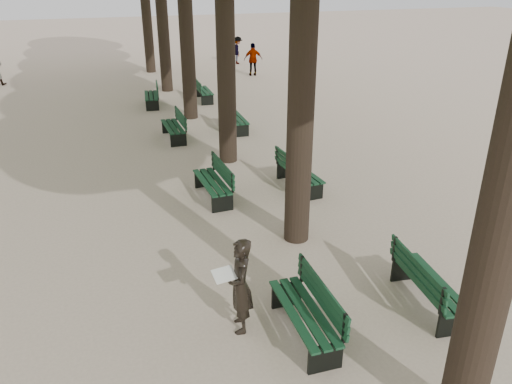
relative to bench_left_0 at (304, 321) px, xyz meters
name	(u,v)px	position (x,y,z in m)	size (l,w,h in m)	color
ground	(285,346)	(-0.37, -0.13, -0.27)	(120.00, 120.00, 0.00)	beige
bench_left_0	(304,321)	(0.00, 0.00, 0.00)	(0.64, 1.82, 0.92)	black
bench_left_1	(213,188)	(0.00, 5.39, 0.00)	(0.61, 1.81, 0.92)	black
bench_left_2	(174,131)	(0.00, 10.42, 0.00)	(0.57, 1.80, 0.92)	black
bench_left_3	(152,100)	(0.00, 15.16, 0.00)	(0.79, 1.86, 0.92)	black
bench_right_0	(428,292)	(2.27, 0.00, 0.00)	(0.80, 1.86, 0.92)	black
bench_right_1	(299,178)	(2.27, 5.27, 0.00)	(0.66, 1.83, 0.92)	black
bench_right_2	(236,123)	(2.27, 10.72, 0.00)	(0.67, 1.83, 0.92)	black
bench_right_3	(204,95)	(2.27, 15.33, 0.00)	(0.67, 1.83, 0.92)	black
man_with_map	(240,286)	(-0.86, 0.50, 0.52)	(0.65, 0.68, 1.58)	black
pedestrian_c	(253,59)	(6.15, 19.99, 0.57)	(0.99, 0.34, 1.69)	#262628
pedestrian_b	(238,50)	(6.50, 23.79, 0.52)	(1.02, 0.32, 1.58)	#262628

